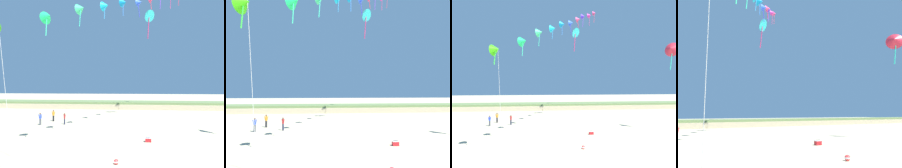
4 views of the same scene
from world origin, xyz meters
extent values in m
cube|color=#BFAE8B|center=(0.00, 40.02, 0.54)|extent=(120.00, 8.20, 1.08)
cube|color=#6B844C|center=(0.00, 40.02, 1.24)|extent=(120.00, 6.97, 0.62)
cylinder|color=#474C56|center=(-11.07, 15.79, 0.42)|extent=(0.12, 0.12, 0.83)
cylinder|color=#474C56|center=(-10.96, 15.90, 0.42)|extent=(0.12, 0.12, 0.83)
cylinder|color=blue|center=(-11.01, 15.85, 1.13)|extent=(0.22, 0.22, 0.59)
cylinder|color=blue|center=(-11.15, 15.71, 1.17)|extent=(0.20, 0.20, 0.56)
cylinder|color=blue|center=(-10.88, 15.98, 1.17)|extent=(0.20, 0.20, 0.56)
sphere|color=brown|center=(-11.01, 15.85, 1.54)|extent=(0.23, 0.23, 0.23)
cylinder|color=#282D4C|center=(-7.90, 16.60, 0.40)|extent=(0.12, 0.12, 0.80)
cylinder|color=#282D4C|center=(-7.80, 16.50, 0.40)|extent=(0.12, 0.12, 0.80)
cylinder|color=red|center=(-7.85, 16.55, 1.08)|extent=(0.21, 0.21, 0.56)
cylinder|color=red|center=(-7.97, 16.68, 1.12)|extent=(0.19, 0.19, 0.54)
cylinder|color=red|center=(-7.72, 16.42, 1.12)|extent=(0.19, 0.19, 0.54)
sphere|color=brown|center=(-7.85, 16.55, 1.47)|extent=(0.22, 0.22, 0.22)
cylinder|color=black|center=(-10.46, 19.11, 0.43)|extent=(0.12, 0.12, 0.86)
cylinder|color=black|center=(-10.31, 19.08, 0.43)|extent=(0.12, 0.12, 0.86)
cylinder|color=orange|center=(-10.38, 19.09, 1.16)|extent=(0.23, 0.23, 0.61)
cylinder|color=orange|center=(-10.57, 19.14, 1.21)|extent=(0.22, 0.13, 0.58)
cylinder|color=orange|center=(-10.19, 19.05, 1.21)|extent=(0.22, 0.13, 0.58)
sphere|color=brown|center=(-10.38, 19.09, 1.58)|extent=(0.23, 0.23, 0.23)
cone|color=#1CEF70|center=(-5.34, 4.22, 11.23)|extent=(1.31, 1.38, 1.19)
cylinder|color=#39E5A7|center=(-5.41, 4.08, 10.31)|extent=(0.15, 0.08, 1.40)
cone|color=#3ADA88|center=(-3.46, 8.20, 13.11)|extent=(1.22, 1.35, 1.18)
cylinder|color=#39E5B6|center=(-3.53, 8.07, 12.09)|extent=(0.19, 0.10, 1.59)
cone|color=#12C2EB|center=(-1.50, 11.67, 14.46)|extent=(1.14, 1.32, 1.14)
cylinder|color=#399CE5|center=(-1.57, 11.54, 13.60)|extent=(0.14, 0.18, 1.28)
cone|color=#0C8ACA|center=(0.35, 15.62, 16.11)|extent=(1.22, 1.33, 1.13)
cylinder|color=#3981E5|center=(0.28, 15.49, 15.11)|extent=(0.10, 0.22, 1.56)
cone|color=blue|center=(2.37, 19.53, 17.40)|extent=(1.18, 1.32, 1.13)
cylinder|color=#393DE5|center=(2.30, 19.40, 16.21)|extent=(0.27, 0.23, 1.94)
cylinder|color=#E5394E|center=(4.18, 22.67, 18.05)|extent=(0.25, 0.21, 1.47)
cylinder|color=#8539E5|center=(5.98, 26.61, 19.51)|extent=(0.20, 0.24, 2.06)
cylinder|color=#E53985|center=(8.16, 30.15, 20.75)|extent=(0.16, 0.10, 2.18)
cylinder|color=#E53958|center=(10.28, 33.97, 22.49)|extent=(0.21, 0.17, 2.11)
cylinder|color=silver|center=(-7.42, 1.36, 4.94)|extent=(0.22, 1.50, 9.89)
cone|color=#2EE0DD|center=(3.85, 24.36, 16.82)|extent=(2.38, 2.31, 2.08)
cone|color=#E52D6D|center=(3.85, 24.36, 16.84)|extent=(1.34, 1.30, 1.16)
cylinder|color=#E52D6D|center=(3.85, 24.36, 14.78)|extent=(0.31, 0.49, 3.46)
cube|color=red|center=(3.19, 7.93, 0.18)|extent=(0.56, 0.40, 0.36)
cube|color=white|center=(3.19, 7.93, 0.39)|extent=(0.58, 0.41, 0.06)
cylinder|color=black|center=(3.19, 7.93, 0.45)|extent=(0.45, 0.03, 0.03)
sphere|color=red|center=(0.75, 1.28, 0.18)|extent=(0.36, 0.36, 0.36)
cylinder|color=white|center=(0.75, 1.28, 0.18)|extent=(0.36, 0.36, 0.09)
camera|label=1|loc=(2.33, -14.98, 5.53)|focal=38.00mm
camera|label=2|loc=(-3.65, -12.60, 5.01)|focal=38.00mm
camera|label=3|loc=(-4.13, -22.06, 6.52)|focal=38.00mm
camera|label=4|loc=(-8.98, -9.94, 2.81)|focal=38.00mm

